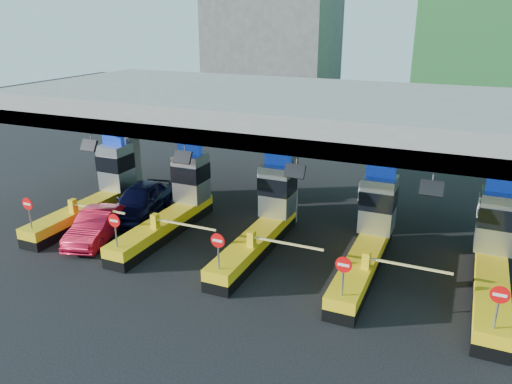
% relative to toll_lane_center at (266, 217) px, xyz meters
% --- Properties ---
extents(ground, '(120.00, 120.00, 0.00)m').
position_rel_toll_lane_center_xyz_m(ground, '(-0.00, -0.28, -1.40)').
color(ground, black).
rests_on(ground, ground).
extents(toll_canopy, '(28.00, 12.09, 7.00)m').
position_rel_toll_lane_center_xyz_m(toll_canopy, '(-0.00, 2.59, 4.74)').
color(toll_canopy, slate).
rests_on(toll_canopy, ground).
extents(toll_lane_far_left, '(4.43, 8.00, 4.16)m').
position_rel_toll_lane_center_xyz_m(toll_lane_far_left, '(-10.00, 0.00, 0.00)').
color(toll_lane_far_left, black).
rests_on(toll_lane_far_left, ground).
extents(toll_lane_left, '(4.43, 8.00, 4.16)m').
position_rel_toll_lane_center_xyz_m(toll_lane_left, '(-5.00, 0.00, 0.00)').
color(toll_lane_left, black).
rests_on(toll_lane_left, ground).
extents(toll_lane_center, '(4.43, 8.00, 4.16)m').
position_rel_toll_lane_center_xyz_m(toll_lane_center, '(0.00, 0.00, 0.00)').
color(toll_lane_center, black).
rests_on(toll_lane_center, ground).
extents(toll_lane_right, '(4.43, 8.00, 4.16)m').
position_rel_toll_lane_center_xyz_m(toll_lane_right, '(5.00, 0.00, 0.00)').
color(toll_lane_right, black).
rests_on(toll_lane_right, ground).
extents(toll_lane_far_right, '(4.43, 8.00, 4.16)m').
position_rel_toll_lane_center_xyz_m(toll_lane_far_right, '(10.00, 0.00, 0.00)').
color(toll_lane_far_right, black).
rests_on(toll_lane_far_right, ground).
extents(bg_building_concrete, '(14.00, 10.00, 18.00)m').
position_rel_toll_lane_center_xyz_m(bg_building_concrete, '(-14.00, 35.72, 7.60)').
color(bg_building_concrete, '#4C4C49').
rests_on(bg_building_concrete, ground).
extents(van, '(3.17, 5.69, 1.83)m').
position_rel_toll_lane_center_xyz_m(van, '(-7.70, 0.52, -0.48)').
color(van, black).
rests_on(van, ground).
extents(red_car, '(2.75, 4.81, 1.50)m').
position_rel_toll_lane_center_xyz_m(red_car, '(-7.81, -2.95, -0.65)').
color(red_car, red).
rests_on(red_car, ground).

